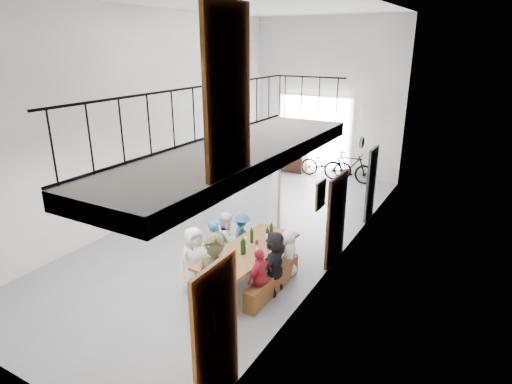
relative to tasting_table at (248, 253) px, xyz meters
The scene contains 24 objects.
floor 2.74m from the tasting_table, 126.02° to the left, with size 12.00×12.00×0.00m, color slate.
room_walls 3.89m from the tasting_table, 126.02° to the left, with size 12.00×12.00×12.00m.
gateway_portal 8.34m from the tasting_table, 103.60° to the left, with size 2.80×0.08×2.80m, color white.
right_wall_decor 1.57m from the tasting_table, 13.33° to the left, with size 0.07×8.28×5.07m.
balcony 2.50m from the tasting_table, 66.81° to the right, with size 1.52×5.62×4.00m.
tasting_table is the anchor object (origin of this frame).
bench_inner 0.88m from the tasting_table, behind, with size 0.28×1.77×0.41m, color brown.
bench_wall 0.73m from the tasting_table, ahead, with size 0.24×1.83×0.42m, color brown.
tableware 0.24m from the tasting_table, 53.66° to the left, with size 0.52×1.52×0.35m.
side_bench 5.54m from the tasting_table, 137.30° to the left, with size 0.35×1.59×0.45m, color brown.
oak_barrel 8.04m from the tasting_table, 118.71° to the left, with size 0.61×0.61×0.90m.
serving_counter 8.37m from the tasting_table, 111.47° to the left, with size 1.84×0.51×0.97m, color #381F11.
counter_bottles 8.40m from the tasting_table, 111.40° to the left, with size 1.60×0.16×0.28m.
guest_left_a 1.07m from the tasting_table, 137.46° to the right, with size 0.66×0.43×1.35m, color silver.
guest_left_b 0.71m from the tasting_table, behind, with size 0.47×0.31×1.30m, color #26627F.
guest_left_c 0.81m from the tasting_table, 154.35° to the left, with size 0.63×0.49×1.30m, color silver.
guest_left_d 1.25m from the tasting_table, 127.21° to the left, with size 0.67×0.38×1.03m, color #26627F.
guest_right_a 0.73m from the tasting_table, 42.43° to the right, with size 0.66×0.28×1.13m, color #B51F2D.
guest_right_b 0.58m from the tasting_table, ahead, with size 1.20×0.38×1.29m, color black.
guest_right_c 0.92m from the tasting_table, 53.07° to the left, with size 0.50×0.33×1.03m, color silver.
host_standing 1.82m from the tasting_table, 75.86° to the right, with size 0.69×0.45×1.90m, color #494929.
potted_plant 3.07m from the tasting_table, 72.85° to the left, with size 0.43×0.37×0.47m, color #124413.
bicycle_near 7.78m from the tasting_table, 99.44° to the left, with size 0.65×1.87×0.98m, color black.
bicycle_far 7.48m from the tasting_table, 92.78° to the left, with size 0.51×1.80×1.08m, color black.
Camera 1 is at (5.41, -8.64, 4.64)m, focal length 30.00 mm.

